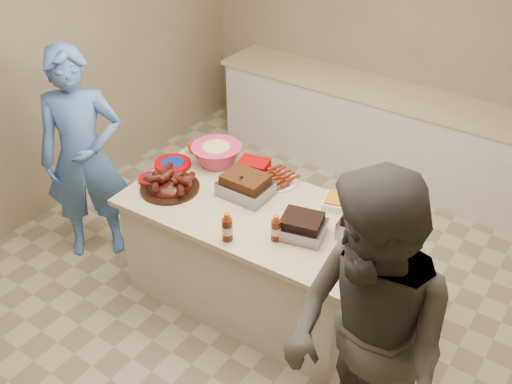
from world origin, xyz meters
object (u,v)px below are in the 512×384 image
Objects in this scene: bbq_bottle_a at (228,239)px; plastic_cup at (193,152)px; bbq_bottle_b at (276,239)px; coleslaw_bowl at (217,164)px; island at (252,297)px; mustard_bottle at (230,188)px; guest_blue at (101,246)px; roasting_pan at (364,234)px; rib_platter at (170,189)px.

bbq_bottle_a is 2.27× the size of plastic_cup.
coleslaw_bowl is at bearing 149.78° from bbq_bottle_b.
mustard_bottle is (-0.27, 0.11, 0.85)m from island.
bbq_bottle_a reaches higher than guest_blue.
bbq_bottle_b is (0.33, -0.20, 0.85)m from island.
rib_platter is at bearing -171.85° from roasting_pan.
bbq_bottle_a is 1.73m from guest_blue.
bbq_bottle_b is (-0.44, -0.38, 0.00)m from roasting_pan.
coleslaw_bowl reaches higher than plastic_cup.
bbq_bottle_a reaches higher than rib_platter.
island is 14.74× the size of mustard_bottle.
plastic_cup is at bearing 174.27° from coleslaw_bowl.
coleslaw_bowl is 0.35m from mustard_bottle.
rib_platter is 2.11× the size of bbq_bottle_a.
rib_platter is 1.18m from guest_blue.
island is 0.90m from mustard_bottle.
roasting_pan is at bearing -5.89° from coleslaw_bowl.
island is at bearing -29.63° from coleslaw_bowl.
island is 1.45m from guest_blue.
mustard_bottle is (0.28, -0.21, 0.00)m from coleslaw_bowl.
guest_blue is (-1.75, -0.05, -0.85)m from bbq_bottle_b.
roasting_pan is (1.38, 0.33, 0.00)m from rib_platter.
coleslaw_bowl is at bearing 143.37° from mustard_bottle.
mustard_bottle is (-1.04, -0.07, 0.00)m from roasting_pan.
coleslaw_bowl is at bearing -11.83° from guest_blue.
guest_blue is (-0.81, -0.10, -0.85)m from rib_platter.
guest_blue is (-0.87, -0.56, -0.85)m from coleslaw_bowl.
coleslaw_bowl is 1.02m from bbq_bottle_b.
plastic_cup reaches higher than island.
bbq_bottle_b is 2.08× the size of plastic_cup.
rib_platter is 0.47m from coleslaw_bowl.
island is 8.84× the size of bbq_bottle_a.
bbq_bottle_b is at bearing -144.43° from roasting_pan.
mustard_bottle is at bearing -27.63° from guest_blue.
bbq_bottle_a is (0.08, -0.37, 0.85)m from island.
bbq_bottle_a reaches higher than roasting_pan.
plastic_cup is at bearing 141.31° from bbq_bottle_a.
bbq_bottle_b is at bearing -25.27° from plastic_cup.
bbq_bottle_a is at bearing -146.50° from roasting_pan.
mustard_bottle reaches higher than plastic_cup.
bbq_bottle_a reaches higher than bbq_bottle_b.
roasting_pan reaches higher than island.
roasting_pan is at bearing 4.02° from mustard_bottle.
roasting_pan is 1.32m from coleslaw_bowl.
guest_blue is at bearing -178.35° from bbq_bottle_b.
island is 4.66× the size of coleslaw_bowl.
bbq_bottle_b is (0.88, -0.51, 0.00)m from coleslaw_bowl.
island is 1.07m from coleslaw_bowl.
rib_platter is 0.43m from mustard_bottle.
coleslaw_bowl reaches higher than guest_blue.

